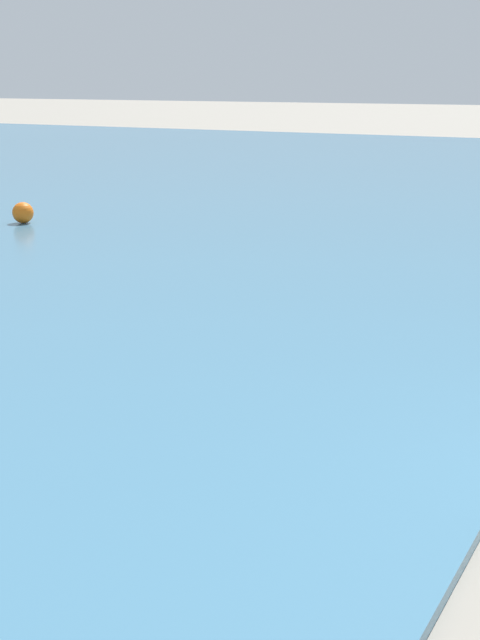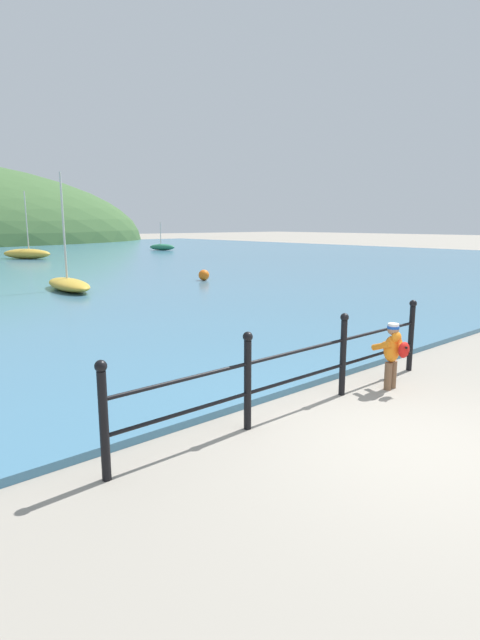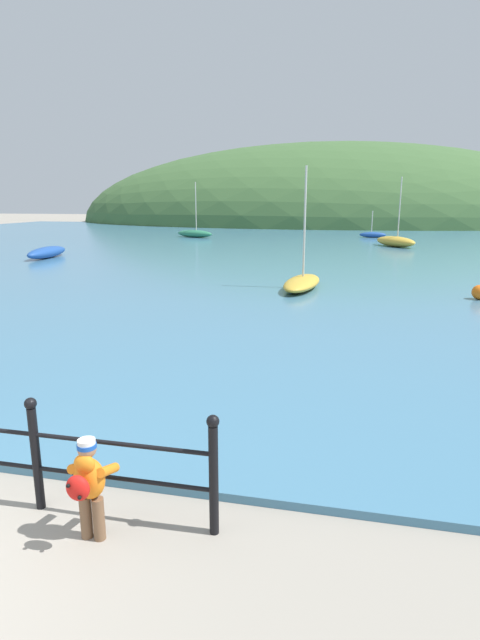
# 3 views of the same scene
# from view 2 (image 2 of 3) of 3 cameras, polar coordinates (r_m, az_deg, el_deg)

# --- Properties ---
(ground_plane) EXTENTS (200.00, 200.00, 0.00)m
(ground_plane) POSITION_cam_2_polar(r_m,az_deg,el_deg) (6.18, 18.86, -13.01)
(ground_plane) COLOR gray
(iron_railing) EXTENTS (5.67, 0.12, 1.21)m
(iron_railing) POSITION_cam_2_polar(r_m,az_deg,el_deg) (6.61, 6.85, -4.98)
(iron_railing) COLOR black
(iron_railing) RESTS_ON ground
(child_in_coat) EXTENTS (0.38, 0.52, 1.00)m
(child_in_coat) POSITION_cam_2_polar(r_m,az_deg,el_deg) (7.75, 17.10, -3.28)
(child_in_coat) COLOR brown
(child_in_coat) RESTS_ON ground
(boat_white_sailboat) EXTENTS (1.39, 3.42, 4.09)m
(boat_white_sailboat) POSITION_cam_2_polar(r_m,az_deg,el_deg) (18.73, -18.99, 3.93)
(boat_white_sailboat) COLOR gold
(boat_white_sailboat) RESTS_ON water
(boat_mid_harbor) EXTENTS (2.98, 3.43, 4.40)m
(boat_mid_harbor) POSITION_cam_2_polar(r_m,az_deg,el_deg) (36.40, -23.18, 6.99)
(boat_mid_harbor) COLOR gold
(boat_mid_harbor) RESTS_ON water
(boat_far_left) EXTENTS (1.82, 2.41, 2.43)m
(boat_far_left) POSITION_cam_2_polar(r_m,az_deg,el_deg) (44.70, -8.89, 8.24)
(boat_far_left) COLOR #287551
(boat_far_left) RESTS_ON water
(mooring_buoy) EXTENTS (0.45, 0.45, 0.45)m
(mooring_buoy) POSITION_cam_2_polar(r_m,az_deg,el_deg) (20.89, -4.15, 5.15)
(mooring_buoy) COLOR orange
(mooring_buoy) RESTS_ON water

